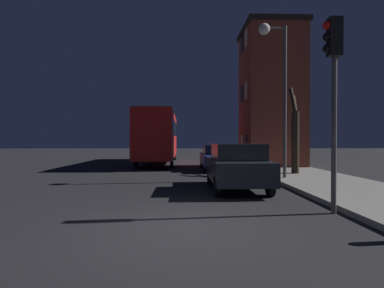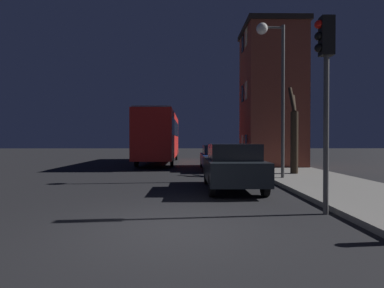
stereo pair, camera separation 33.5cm
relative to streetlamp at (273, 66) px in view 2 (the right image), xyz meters
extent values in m
plane|color=black|center=(-3.92, -6.86, -4.86)|extent=(120.00, 120.00, 0.00)
cube|color=brown|center=(1.79, 6.68, -0.41)|extent=(3.49, 3.90, 8.63)
cube|color=black|center=(1.79, 6.68, 4.06)|extent=(3.73, 4.14, 0.30)
cube|color=black|center=(0.02, 6.07, -3.32)|extent=(0.03, 0.70, 1.10)
cube|color=#E5C67F|center=(0.02, 7.29, -3.32)|extent=(0.03, 0.70, 1.10)
cube|color=#E5C67F|center=(0.02, 6.07, -0.01)|extent=(0.03, 0.70, 1.10)
cube|color=black|center=(0.02, 7.29, -0.01)|extent=(0.03, 0.70, 1.10)
cube|color=#E5C67F|center=(0.02, 6.07, 3.31)|extent=(0.03, 0.70, 1.10)
cube|color=black|center=(0.02, 7.29, 3.31)|extent=(0.03, 0.70, 1.10)
cylinder|color=#4C4C4C|center=(0.42, 0.00, -1.49)|extent=(0.14, 0.14, 6.46)
cylinder|color=#4C4C4C|center=(-0.03, 0.00, 1.64)|extent=(0.90, 0.09, 0.09)
sphere|color=white|center=(-0.48, 0.00, 1.59)|extent=(0.48, 0.48, 0.48)
cylinder|color=#4C4C4C|center=(-0.38, -5.75, -3.02)|extent=(0.12, 0.12, 3.68)
cube|color=black|center=(-0.38, -5.75, -0.73)|extent=(0.30, 0.24, 0.90)
sphere|color=red|center=(-0.56, -5.75, -0.46)|extent=(0.20, 0.20, 0.20)
sphere|color=black|center=(-0.56, -5.75, -0.73)|extent=(0.20, 0.20, 0.20)
sphere|color=black|center=(-0.56, -5.75, -1.00)|extent=(0.20, 0.20, 0.20)
cylinder|color=#2D2319|center=(1.48, 1.60, -3.24)|extent=(0.36, 0.36, 2.96)
cylinder|color=#2D2319|center=(1.54, 2.09, -1.12)|extent=(0.32, 1.15, 1.39)
cylinder|color=#2D2319|center=(1.66, 2.20, -1.30)|extent=(0.55, 1.36, 1.06)
cylinder|color=#2D2319|center=(1.49, 1.87, -1.30)|extent=(0.21, 0.71, 1.02)
cube|color=red|center=(-5.80, 10.18, -2.79)|extent=(2.45, 10.86, 3.19)
cube|color=black|center=(-5.80, 10.18, -2.21)|extent=(2.47, 9.99, 1.15)
cube|color=#B2B2B2|center=(-5.80, 10.18, -1.13)|extent=(2.33, 10.31, 0.12)
cylinder|color=black|center=(-4.66, 13.71, -4.38)|extent=(0.18, 0.96, 0.96)
cylinder|color=black|center=(-6.94, 13.71, -4.38)|extent=(0.18, 0.96, 0.96)
cylinder|color=black|center=(-4.66, 6.65, -4.38)|extent=(0.18, 0.96, 0.96)
cylinder|color=black|center=(-6.94, 6.65, -4.38)|extent=(0.18, 0.96, 0.96)
cube|color=black|center=(-2.06, -2.23, -4.16)|extent=(1.81, 4.04, 0.73)
cube|color=black|center=(-2.06, -2.43, -3.53)|extent=(1.59, 2.10, 0.53)
cylinder|color=black|center=(-1.24, -0.91, -4.53)|extent=(0.18, 0.68, 0.68)
cylinder|color=black|center=(-2.87, -0.91, -4.53)|extent=(0.18, 0.68, 0.68)
cylinder|color=black|center=(-1.24, -3.54, -4.53)|extent=(0.18, 0.68, 0.68)
cylinder|color=black|center=(-2.87, -3.54, -4.53)|extent=(0.18, 0.68, 0.68)
cube|color=navy|center=(-1.96, 4.85, -4.24)|extent=(1.74, 4.47, 0.60)
cube|color=black|center=(-1.96, 4.63, -3.68)|extent=(1.53, 2.32, 0.54)
cylinder|color=black|center=(-1.18, 6.31, -4.54)|extent=(0.18, 0.64, 0.64)
cylinder|color=black|center=(-2.74, 6.31, -4.54)|extent=(0.18, 0.64, 0.64)
cylinder|color=black|center=(-1.18, 3.40, -4.54)|extent=(0.18, 0.64, 0.64)
cylinder|color=black|center=(-2.74, 3.40, -4.54)|extent=(0.18, 0.64, 0.64)
camera|label=1|loc=(-3.91, -12.65, -3.15)|focal=28.00mm
camera|label=2|loc=(-3.57, -12.65, -3.15)|focal=28.00mm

